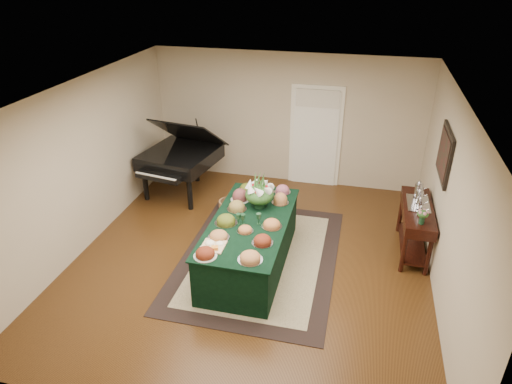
% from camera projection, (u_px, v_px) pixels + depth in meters
% --- Properties ---
extents(ground, '(6.00, 6.00, 0.00)m').
position_uv_depth(ground, '(252.00, 258.00, 7.33)').
color(ground, black).
rests_on(ground, ground).
extents(area_rug, '(2.42, 3.39, 0.01)m').
position_uv_depth(area_rug, '(259.00, 257.00, 7.35)').
color(area_rug, black).
rests_on(area_rug, ground).
extents(kitchen_doorway, '(1.05, 0.07, 2.10)m').
position_uv_depth(kitchen_doorway, '(315.00, 138.00, 9.30)').
color(kitchen_doorway, white).
rests_on(kitchen_doorway, ground).
extents(buffet_table, '(1.13, 2.39, 0.80)m').
position_uv_depth(buffet_table, '(250.00, 243.00, 7.01)').
color(buffet_table, black).
rests_on(buffet_table, ground).
extents(food_platters, '(1.01, 2.34, 0.15)m').
position_uv_depth(food_platters, '(248.00, 216.00, 6.86)').
color(food_platters, '#BBBBC4').
rests_on(food_platters, buffet_table).
extents(cutting_board, '(0.32, 0.32, 0.10)m').
position_uv_depth(cutting_board, '(214.00, 244.00, 6.22)').
color(cutting_board, tan).
rests_on(cutting_board, buffet_table).
extents(green_goblets, '(0.36, 0.15, 0.18)m').
position_uv_depth(green_goblets, '(247.00, 219.00, 6.70)').
color(green_goblets, '#15351F').
rests_on(green_goblets, buffet_table).
extents(floral_centerpiece, '(0.47, 0.47, 0.47)m').
position_uv_depth(floral_centerpiece, '(259.00, 191.00, 7.08)').
color(floral_centerpiece, '#15351F').
rests_on(floral_centerpiece, buffet_table).
extents(grand_piano, '(1.60, 1.73, 1.62)m').
position_uv_depth(grand_piano, '(180.00, 157.00, 8.99)').
color(grand_piano, black).
rests_on(grand_piano, ground).
extents(wicker_basket, '(0.36, 0.36, 0.22)m').
position_uv_depth(wicker_basket, '(228.00, 206.00, 8.62)').
color(wicker_basket, '#98693D').
rests_on(wicker_basket, ground).
extents(mahogany_sideboard, '(0.45, 1.42, 0.84)m').
position_uv_depth(mahogany_sideboard, '(417.00, 217.00, 7.21)').
color(mahogany_sideboard, black).
rests_on(mahogany_sideboard, ground).
extents(tea_service, '(0.34, 0.74, 0.30)m').
position_uv_depth(tea_service, '(419.00, 198.00, 7.13)').
color(tea_service, '#BBBBC4').
rests_on(tea_service, mahogany_sideboard).
extents(pink_bouquet, '(0.18, 0.18, 0.23)m').
position_uv_depth(pink_bouquet, '(423.00, 214.00, 6.61)').
color(pink_bouquet, '#15351F').
rests_on(pink_bouquet, mahogany_sideboard).
extents(wall_painting, '(0.05, 0.95, 0.75)m').
position_uv_depth(wall_painting, '(445.00, 154.00, 6.66)').
color(wall_painting, black).
rests_on(wall_painting, ground).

